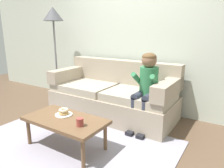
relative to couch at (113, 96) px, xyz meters
The scene contains 12 objects.
ground 0.91m from the couch, 84.04° to the right, with size 10.00×10.00×0.00m, color brown.
wall_back 1.21m from the couch, 81.00° to the left, with size 8.00×0.10×2.80m, color beige.
area_rug 1.14m from the couch, 85.39° to the right, with size 2.48×1.62×0.01m, color #9993A3.
couch is the anchor object (origin of this frame).
coffee_table 1.21m from the couch, 85.91° to the right, with size 1.00×0.52×0.38m.
person_child 0.79m from the couch, 16.55° to the right, with size 0.34×0.58×1.10m.
plate 1.14m from the couch, 89.92° to the right, with size 0.21×0.21×0.01m, color white.
donut 1.14m from the couch, 89.92° to the right, with size 0.12×0.12×0.04m, color tan.
donut_second 1.14m from the couch, 89.92° to the right, with size 0.12×0.12×0.04m, color beige.
mug 1.32m from the couch, 73.66° to the right, with size 0.08×0.08×0.09m, color #993D38.
toy_controller 1.11m from the couch, 125.79° to the right, with size 0.23×0.09×0.05m.
floor_lamp 1.89m from the couch, behind, with size 0.39×0.39×1.84m.
Camera 1 is at (1.70, -1.98, 1.38)m, focal length 33.21 mm.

